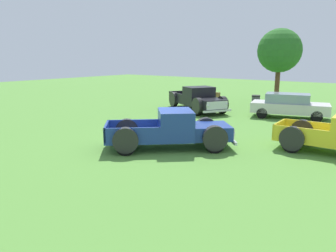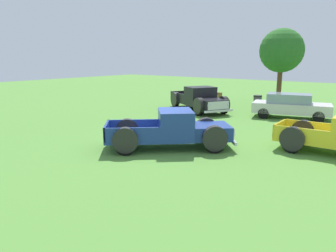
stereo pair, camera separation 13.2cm
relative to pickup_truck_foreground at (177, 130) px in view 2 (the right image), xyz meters
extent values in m
plane|color=#548C38|center=(-0.86, -0.08, -0.73)|extent=(80.00, 80.00, 0.00)
cube|color=navy|center=(0.99, 0.89, -0.07)|extent=(2.13, 2.13, 0.55)
cube|color=silver|center=(1.57, 1.41, -0.07)|extent=(0.96, 1.06, 0.46)
sphere|color=silver|center=(1.14, 1.85, -0.05)|extent=(0.20, 0.20, 0.20)
sphere|color=silver|center=(1.96, 0.95, -0.05)|extent=(0.20, 0.20, 0.20)
cube|color=navy|center=(-0.05, -0.04, 0.23)|extent=(2.08, 2.11, 1.15)
cube|color=#8C9EA8|center=(0.41, 0.37, 0.48)|extent=(1.00, 1.10, 0.51)
cube|color=navy|center=(-1.31, -1.18, -0.30)|extent=(2.68, 2.65, 0.10)
cube|color=navy|center=(-1.84, -0.59, 0.03)|extent=(1.61, 1.46, 0.55)
cube|color=navy|center=(-0.78, -1.77, 0.03)|extent=(1.61, 1.46, 0.55)
cube|color=navy|center=(-2.06, -1.85, 0.03)|extent=(1.18, 1.30, 0.55)
cylinder|color=black|center=(0.43, 1.52, -0.35)|extent=(0.71, 0.67, 0.76)
cylinder|color=#B7B7BC|center=(0.42, 1.53, -0.35)|extent=(0.39, 0.38, 0.30)
cylinder|color=black|center=(0.43, 1.52, -0.16)|extent=(0.90, 0.85, 0.96)
cylinder|color=black|center=(1.56, 0.27, -0.35)|extent=(0.71, 0.67, 0.76)
cylinder|color=#B7B7BC|center=(1.56, 0.26, -0.35)|extent=(0.39, 0.38, 0.30)
cylinder|color=black|center=(1.56, 0.27, -0.16)|extent=(0.90, 0.85, 0.96)
cylinder|color=black|center=(-2.06, -0.72, -0.35)|extent=(0.71, 0.67, 0.76)
cylinder|color=#B7B7BC|center=(-2.06, -0.71, -0.35)|extent=(0.39, 0.38, 0.30)
cylinder|color=black|center=(-2.06, -0.72, -0.16)|extent=(0.90, 0.85, 0.96)
cylinder|color=black|center=(-0.93, -1.97, -0.35)|extent=(0.71, 0.67, 0.76)
cylinder|color=#B7B7BC|center=(-0.93, -1.98, -0.35)|extent=(0.39, 0.38, 0.30)
cylinder|color=black|center=(-0.93, -1.97, -0.16)|extent=(0.90, 0.85, 0.96)
cube|color=silver|center=(1.60, 1.44, -0.39)|extent=(1.29, 1.42, 0.12)
cube|color=black|center=(-2.73, 7.49, -0.03)|extent=(2.20, 2.21, 0.59)
cube|color=silver|center=(-2.02, 7.08, -0.03)|extent=(0.78, 1.30, 0.49)
sphere|color=silver|center=(-1.71, 7.66, 0.00)|extent=(0.21, 0.21, 0.21)
sphere|color=silver|center=(-2.36, 6.53, 0.00)|extent=(0.21, 0.21, 0.21)
cube|color=black|center=(-4.03, 8.24, 0.29)|extent=(2.10, 2.25, 1.23)
cube|color=#8C9EA8|center=(-3.47, 7.91, 0.56)|extent=(0.81, 1.36, 0.54)
cube|color=black|center=(-5.61, 9.14, -0.27)|extent=(2.84, 2.67, 0.11)
cube|color=black|center=(-5.19, 9.88, 0.08)|extent=(1.99, 1.19, 0.59)
cube|color=black|center=(-6.04, 8.40, 0.08)|extent=(1.99, 1.19, 0.59)
cube|color=black|center=(-6.55, 9.68, 0.08)|extent=(0.96, 1.60, 0.59)
cylinder|color=black|center=(-2.29, 8.27, -0.32)|extent=(0.82, 0.61, 0.81)
cylinder|color=#B7B7BC|center=(-2.28, 8.28, -0.32)|extent=(0.41, 0.38, 0.33)
cylinder|color=black|center=(-2.29, 8.27, -0.12)|extent=(1.04, 0.77, 1.03)
cylinder|color=black|center=(-3.18, 6.71, -0.32)|extent=(0.82, 0.61, 0.81)
cylinder|color=#B7B7BC|center=(-3.18, 6.70, -0.32)|extent=(0.41, 0.38, 0.33)
cylinder|color=black|center=(-3.18, 6.71, -0.12)|extent=(1.04, 0.77, 1.03)
cylinder|color=black|center=(-5.40, 10.06, -0.32)|extent=(0.82, 0.61, 0.81)
cylinder|color=#B7B7BC|center=(-5.39, 10.06, -0.32)|extent=(0.41, 0.38, 0.33)
cylinder|color=black|center=(-5.40, 10.06, -0.12)|extent=(1.04, 0.77, 1.03)
cylinder|color=black|center=(-6.29, 8.50, -0.32)|extent=(0.82, 0.61, 0.81)
cylinder|color=#B7B7BC|center=(-6.30, 8.49, -0.32)|extent=(0.41, 0.38, 0.33)
cylinder|color=black|center=(-6.29, 8.50, -0.12)|extent=(1.04, 0.77, 1.03)
cube|color=silver|center=(-1.98, 7.06, -0.36)|extent=(1.06, 1.75, 0.13)
cube|color=yellow|center=(4.10, 2.89, -0.31)|extent=(2.08, 1.68, 0.10)
cube|color=yellow|center=(4.07, 3.65, 0.00)|extent=(2.03, 0.14, 0.53)
cube|color=yellow|center=(4.12, 2.12, 0.00)|extent=(2.03, 0.14, 0.53)
cube|color=yellow|center=(3.12, 2.86, 0.00)|extent=(0.13, 1.61, 0.53)
cylinder|color=black|center=(3.83, 3.69, -0.36)|extent=(0.74, 0.24, 0.73)
cylinder|color=#B7B7BC|center=(3.83, 3.70, -0.36)|extent=(0.30, 0.24, 0.29)
cylinder|color=black|center=(3.83, 3.69, -0.18)|extent=(0.93, 0.30, 0.93)
cylinder|color=black|center=(3.88, 2.07, -0.36)|extent=(0.74, 0.24, 0.73)
cylinder|color=#B7B7BC|center=(3.88, 2.06, -0.36)|extent=(0.30, 0.24, 0.29)
cylinder|color=black|center=(3.88, 2.07, -0.18)|extent=(0.93, 0.30, 0.93)
cube|color=silver|center=(1.62, 9.34, -0.11)|extent=(4.67, 2.81, 0.60)
cube|color=#7F939E|center=(1.48, 9.30, 0.46)|extent=(2.74, 2.06, 0.55)
cylinder|color=black|center=(2.86, 10.47, -0.41)|extent=(0.66, 0.35, 0.64)
cylinder|color=black|center=(3.26, 8.93, -0.41)|extent=(0.66, 0.35, 0.64)
cylinder|color=black|center=(-0.01, 9.74, -0.41)|extent=(0.66, 0.35, 0.64)
cylinder|color=black|center=(0.38, 8.20, -0.41)|extent=(0.66, 0.35, 0.64)
cube|color=olive|center=(-6.15, 13.06, 0.02)|extent=(1.97, 1.46, 0.06)
cube|color=olive|center=(-5.91, 13.61, -0.28)|extent=(1.76, 0.98, 0.05)
cube|color=olive|center=(-6.39, 12.51, -0.28)|extent=(1.76, 0.98, 0.05)
cube|color=olive|center=(-5.42, 12.73, -0.35)|extent=(0.64, 1.31, 0.75)
cube|color=olive|center=(-6.88, 13.38, -0.35)|extent=(0.64, 1.31, 0.75)
cylinder|color=#4C4C51|center=(-1.37, 11.57, -0.30)|extent=(0.56, 0.56, 0.85)
cylinder|color=black|center=(-1.37, 11.57, 0.17)|extent=(0.59, 0.59, 0.10)
cylinder|color=brown|center=(-0.99, 14.73, 0.68)|extent=(0.36, 0.36, 2.82)
sphere|color=#286623|center=(-0.99, 14.73, 3.32)|extent=(3.27, 3.27, 3.27)
camera|label=1|loc=(7.21, -10.24, 2.84)|focal=34.52mm
camera|label=2|loc=(7.31, -10.16, 2.84)|focal=34.52mm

